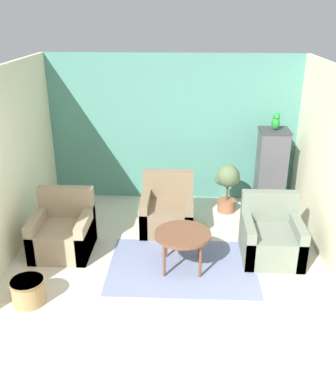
% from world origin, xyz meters
% --- Properties ---
extents(ground_plane, '(20.00, 20.00, 0.00)m').
position_xyz_m(ground_plane, '(0.00, 0.00, 0.00)').
color(ground_plane, beige).
rests_on(ground_plane, ground).
extents(wall_back_accent, '(4.18, 0.06, 2.42)m').
position_xyz_m(wall_back_accent, '(0.00, 3.55, 1.21)').
color(wall_back_accent, '#4C897A').
rests_on(wall_back_accent, ground_plane).
extents(wall_left, '(0.06, 3.52, 2.42)m').
position_xyz_m(wall_left, '(-2.06, 1.76, 1.21)').
color(wall_left, beige).
rests_on(wall_left, ground_plane).
extents(wall_right, '(0.06, 3.52, 2.42)m').
position_xyz_m(wall_right, '(2.06, 1.76, 1.21)').
color(wall_right, beige).
rests_on(wall_right, ground_plane).
extents(area_rug, '(1.87, 1.32, 0.01)m').
position_xyz_m(area_rug, '(0.20, 1.30, 0.01)').
color(area_rug, slate).
rests_on(area_rug, ground_plane).
extents(coffee_table, '(0.71, 0.71, 0.50)m').
position_xyz_m(coffee_table, '(0.20, 1.30, 0.45)').
color(coffee_table, brown).
rests_on(coffee_table, ground_plane).
extents(armchair_left, '(0.76, 0.77, 0.82)m').
position_xyz_m(armchair_left, '(-1.41, 1.64, 0.27)').
color(armchair_left, '#9E896B').
rests_on(armchair_left, ground_plane).
extents(armchair_right, '(0.76, 0.77, 0.82)m').
position_xyz_m(armchair_right, '(1.36, 1.62, 0.27)').
color(armchair_right, slate).
rests_on(armchair_right, ground_plane).
extents(armchair_middle, '(0.76, 0.77, 0.82)m').
position_xyz_m(armchair_middle, '(-0.04, 2.35, 0.27)').
color(armchair_middle, '#7A664C').
rests_on(armchair_middle, ground_plane).
extents(birdcage, '(0.57, 0.57, 1.36)m').
position_xyz_m(birdcage, '(1.57, 3.04, 0.65)').
color(birdcage, '#353539').
rests_on(birdcage, ground_plane).
extents(parrot, '(0.12, 0.22, 0.27)m').
position_xyz_m(parrot, '(1.57, 3.04, 1.48)').
color(parrot, '#1E842D').
rests_on(parrot, birdcage).
extents(potted_plant, '(0.40, 0.36, 0.79)m').
position_xyz_m(potted_plant, '(0.89, 2.99, 0.50)').
color(potted_plant, brown).
rests_on(potted_plant, ground_plane).
extents(wicker_basket, '(0.38, 0.38, 0.29)m').
position_xyz_m(wicker_basket, '(-1.51, 0.51, 0.16)').
color(wicker_basket, '#A37F51').
rests_on(wicker_basket, ground_plane).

